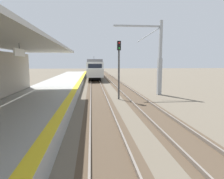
{
  "coord_description": "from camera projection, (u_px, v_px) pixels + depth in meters",
  "views": [
    {
      "loc": [
        1.28,
        2.66,
        3.35
      ],
      "look_at": [
        2.22,
        11.66,
        2.1
      ],
      "focal_mm": 31.72,
      "sensor_mm": 36.0,
      "label": 1
    }
  ],
  "objects": [
    {
      "name": "station_platform",
      "position": [
        35.0,
        106.0,
        13.15
      ],
      "size": [
        5.0,
        80.0,
        0.91
      ],
      "color": "#999993",
      "rests_on": "ground"
    },
    {
      "name": "track_pair_nearest_platform",
      "position": [
        99.0,
        100.0,
        17.6
      ],
      "size": [
        2.34,
        120.0,
        0.16
      ],
      "color": "#4C3D2D",
      "rests_on": "ground"
    },
    {
      "name": "track_pair_middle",
      "position": [
        136.0,
        99.0,
        17.95
      ],
      "size": [
        2.34,
        120.0,
        0.16
      ],
      "color": "#4C3D2D",
      "rests_on": "ground"
    },
    {
      "name": "approaching_train",
      "position": [
        94.0,
        68.0,
        41.99
      ],
      "size": [
        2.93,
        19.6,
        4.76
      ],
      "color": "silver",
      "rests_on": "ground"
    },
    {
      "name": "rail_signal_post",
      "position": [
        119.0,
        64.0,
        17.61
      ],
      "size": [
        0.32,
        0.34,
        5.2
      ],
      "color": "#4C4C4C",
      "rests_on": "ground"
    },
    {
      "name": "catenary_pylon_far_side",
      "position": [
        157.0,
        60.0,
        20.16
      ],
      "size": [
        5.0,
        0.4,
        7.5
      ],
      "color": "#9EA3A8",
      "rests_on": "ground"
    }
  ]
}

